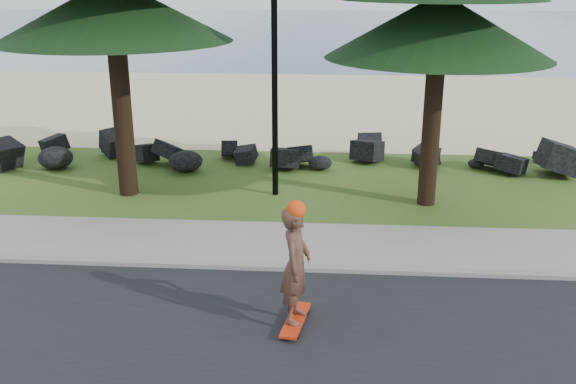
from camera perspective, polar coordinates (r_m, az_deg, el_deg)
name	(u,v)px	position (r m, az deg, el deg)	size (l,w,h in m)	color
ground	(260,249)	(12.35, -2.47, -5.06)	(160.00, 160.00, 0.00)	#35531A
kerb	(255,267)	(11.52, -2.97, -6.65)	(160.00, 0.20, 0.10)	gray
sidewalk	(262,243)	(12.52, -2.37, -4.52)	(160.00, 2.00, 0.08)	gray
beach_sand	(300,103)	(26.22, 1.10, 7.95)	(160.00, 15.00, 0.01)	beige
ocean	(321,28)	(62.42, 2.93, 14.37)	(160.00, 58.00, 0.01)	#38506C
seawall_boulders	(283,165)	(17.59, -0.43, 2.38)	(60.00, 2.40, 1.10)	black
lamp_post	(274,15)	(14.49, -1.24, 15.45)	(0.25, 0.14, 8.14)	black
skateboarder	(296,266)	(9.36, 0.70, -6.55)	(0.52, 1.09, 1.98)	red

